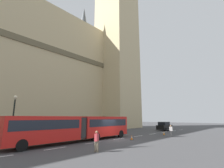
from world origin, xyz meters
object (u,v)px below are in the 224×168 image
Objects in this scene: sedan_lead at (164,126)px; street_lamp at (13,115)px; pedestrian_near_cones at (97,140)px; pedestrian_by_kerb at (171,131)px; articulated_bus at (78,126)px; traffic_cone_middle at (164,133)px; traffic_cone_west at (132,138)px.

sedan_lead is 0.83× the size of street_lamp.
pedestrian_near_cones is 14.55m from pedestrian_by_kerb.
articulated_bus is 9.55× the size of pedestrian_near_cones.
sedan_lead is 26.25m from pedestrian_near_cones.
pedestrian_by_kerb is at bearing -134.27° from traffic_cone_middle.
articulated_bus is 9.55× the size of pedestrian_by_kerb.
articulated_bus is 13.56m from pedestrian_by_kerb.
pedestrian_near_cones is at bearing -113.23° from articulated_bus.
traffic_cone_middle is at bearing -17.20° from articulated_bus.
traffic_cone_middle is 0.34× the size of pedestrian_near_cones.
traffic_cone_west is 1.00× the size of traffic_cone_middle.
pedestrian_by_kerb is (-11.08, -6.00, -0.00)m from sedan_lead.
street_lamp is 3.12× the size of pedestrian_by_kerb.
articulated_bus reaches higher than sedan_lead.
street_lamp is 11.12m from pedestrian_near_cones.
street_lamp is at bearing 170.48° from sedan_lead.
pedestrian_by_kerb is (14.54, -0.32, 0.00)m from pedestrian_near_cones.
pedestrian_near_cones is 1.00× the size of pedestrian_by_kerb.
traffic_cone_west is 14.20m from street_lamp.
articulated_bus is at bearing 152.26° from pedestrian_by_kerb.
street_lamp is 3.12× the size of pedestrian_near_cones.
traffic_cone_west is 0.11× the size of street_lamp.
traffic_cone_west is 0.34× the size of pedestrian_near_cones.
pedestrian_near_cones is at bearing -73.95° from street_lamp.
pedestrian_by_kerb is at bearing -31.61° from street_lamp.
articulated_bus is 3.67× the size of sedan_lead.
sedan_lead is at bearing 12.50° from pedestrian_near_cones.
traffic_cone_middle is at bearing 5.79° from pedestrian_near_cones.
traffic_cone_middle is 2.85m from pedestrian_by_kerb.
street_lamp is at bearing 141.08° from articulated_bus.
articulated_bus is 6.56m from pedestrian_near_cones.
articulated_bus is at bearing 179.27° from sedan_lead.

